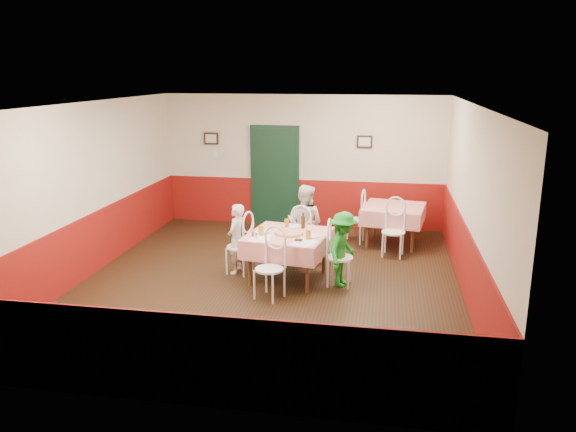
% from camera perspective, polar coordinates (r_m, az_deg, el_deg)
% --- Properties ---
extents(floor, '(7.00, 7.00, 0.00)m').
position_cam_1_polar(floor, '(9.05, -1.84, -6.68)').
color(floor, black).
rests_on(floor, ground).
extents(ceiling, '(7.00, 7.00, 0.00)m').
position_cam_1_polar(ceiling, '(8.45, -2.00, 11.32)').
color(ceiling, white).
rests_on(ceiling, back_wall).
extents(back_wall, '(6.00, 0.10, 2.80)m').
position_cam_1_polar(back_wall, '(12.03, 1.50, 5.58)').
color(back_wall, beige).
rests_on(back_wall, ground).
extents(front_wall, '(6.00, 0.10, 2.80)m').
position_cam_1_polar(front_wall, '(5.40, -9.56, -6.00)').
color(front_wall, beige).
rests_on(front_wall, ground).
extents(left_wall, '(0.10, 7.00, 2.80)m').
position_cam_1_polar(left_wall, '(9.70, -19.56, 2.56)').
color(left_wall, beige).
rests_on(left_wall, ground).
extents(right_wall, '(0.10, 7.00, 2.80)m').
position_cam_1_polar(right_wall, '(8.56, 18.16, 1.16)').
color(right_wall, beige).
rests_on(right_wall, ground).
extents(wainscot_back, '(6.00, 0.03, 1.00)m').
position_cam_1_polar(wainscot_back, '(12.19, 1.46, 1.39)').
color(wainscot_back, maroon).
rests_on(wainscot_back, ground).
extents(wainscot_front, '(6.00, 0.03, 1.00)m').
position_cam_1_polar(wainscot_front, '(5.78, -9.12, -14.33)').
color(wainscot_front, maroon).
rests_on(wainscot_front, ground).
extents(wainscot_left, '(0.03, 7.00, 1.00)m').
position_cam_1_polar(wainscot_left, '(9.90, -19.05, -2.54)').
color(wainscot_left, maroon).
rests_on(wainscot_left, ground).
extents(wainscot_right, '(0.03, 7.00, 1.00)m').
position_cam_1_polar(wainscot_right, '(8.80, 17.60, -4.55)').
color(wainscot_right, maroon).
rests_on(wainscot_right, ground).
extents(door, '(0.96, 0.06, 2.10)m').
position_cam_1_polar(door, '(12.14, -1.36, 3.99)').
color(door, black).
rests_on(door, ground).
extents(picture_left, '(0.32, 0.03, 0.26)m').
position_cam_1_polar(picture_left, '(12.37, -7.81, 7.80)').
color(picture_left, black).
rests_on(picture_left, back_wall).
extents(picture_right, '(0.32, 0.03, 0.26)m').
position_cam_1_polar(picture_right, '(11.80, 7.79, 7.48)').
color(picture_right, black).
rests_on(picture_right, back_wall).
extents(thermostat, '(0.10, 0.03, 0.10)m').
position_cam_1_polar(thermostat, '(12.38, -7.31, 6.19)').
color(thermostat, white).
rests_on(thermostat, back_wall).
extents(main_table, '(1.39, 1.39, 0.77)m').
position_cam_1_polar(main_table, '(9.05, -0.00, -4.14)').
color(main_table, red).
rests_on(main_table, ground).
extents(second_table, '(1.27, 1.27, 0.77)m').
position_cam_1_polar(second_table, '(11.04, 10.61, -0.94)').
color(second_table, red).
rests_on(second_table, ground).
extents(chair_left, '(0.51, 0.51, 0.90)m').
position_cam_1_polar(chair_left, '(9.32, -4.96, -3.15)').
color(chair_left, white).
rests_on(chair_left, ground).
extents(chair_right, '(0.43, 0.43, 0.90)m').
position_cam_1_polar(chair_right, '(8.80, 5.26, -4.23)').
color(chair_right, white).
rests_on(chair_right, ground).
extents(chair_far, '(0.47, 0.47, 0.90)m').
position_cam_1_polar(chair_far, '(9.80, 1.61, -2.21)').
color(chair_far, white).
rests_on(chair_far, ground).
extents(chair_near, '(0.54, 0.54, 0.90)m').
position_cam_1_polar(chair_near, '(8.27, -1.91, -5.43)').
color(chair_near, white).
rests_on(chair_near, ground).
extents(chair_second_a, '(0.48, 0.48, 0.90)m').
position_cam_1_polar(chair_second_a, '(11.03, 6.73, -0.39)').
color(chair_second_a, white).
rests_on(chair_second_a, ground).
extents(chair_second_b, '(0.48, 0.48, 0.90)m').
position_cam_1_polar(chair_second_b, '(10.29, 10.65, -1.64)').
color(chair_second_b, white).
rests_on(chair_second_b, ground).
extents(pizza, '(0.49, 0.49, 0.03)m').
position_cam_1_polar(pizza, '(8.90, 0.10, -1.76)').
color(pizza, '#B74723').
rests_on(pizza, main_table).
extents(plate_left, '(0.29, 0.29, 0.01)m').
position_cam_1_polar(plate_left, '(9.05, -2.52, -1.54)').
color(plate_left, white).
rests_on(plate_left, main_table).
extents(plate_right, '(0.29, 0.29, 0.01)m').
position_cam_1_polar(plate_right, '(8.79, 2.58, -2.03)').
color(plate_right, white).
rests_on(plate_right, main_table).
extents(plate_far, '(0.29, 0.29, 0.01)m').
position_cam_1_polar(plate_far, '(9.32, 0.78, -1.06)').
color(plate_far, white).
rests_on(plate_far, main_table).
extents(glass_a, '(0.09, 0.09, 0.15)m').
position_cam_1_polar(glass_a, '(8.84, -2.77, -1.50)').
color(glass_a, '#BF7219').
rests_on(glass_a, main_table).
extents(glass_b, '(0.09, 0.09, 0.14)m').
position_cam_1_polar(glass_b, '(8.62, 2.07, -1.93)').
color(glass_b, '#BF7219').
rests_on(glass_b, main_table).
extents(glass_c, '(0.08, 0.08, 0.13)m').
position_cam_1_polar(glass_c, '(9.30, -0.13, -0.71)').
color(glass_c, '#BF7219').
rests_on(glass_c, main_table).
extents(beer_bottle, '(0.07, 0.07, 0.24)m').
position_cam_1_polar(beer_bottle, '(9.21, 1.54, -0.53)').
color(beer_bottle, '#381C0A').
rests_on(beer_bottle, main_table).
extents(shaker_a, '(0.04, 0.04, 0.09)m').
position_cam_1_polar(shaker_a, '(8.71, -3.39, -1.95)').
color(shaker_a, silver).
rests_on(shaker_a, main_table).
extents(shaker_b, '(0.04, 0.04, 0.09)m').
position_cam_1_polar(shaker_b, '(8.62, -3.22, -2.12)').
color(shaker_b, silver).
rests_on(shaker_b, main_table).
extents(shaker_c, '(0.04, 0.04, 0.09)m').
position_cam_1_polar(shaker_c, '(8.76, -3.61, -1.85)').
color(shaker_c, '#B23319').
rests_on(shaker_c, main_table).
extents(menu_left, '(0.31, 0.40, 0.00)m').
position_cam_1_polar(menu_left, '(8.70, -2.83, -2.26)').
color(menu_left, white).
rests_on(menu_left, main_table).
extents(menu_right, '(0.42, 0.48, 0.00)m').
position_cam_1_polar(menu_right, '(8.46, 1.56, -2.75)').
color(menu_right, white).
rests_on(menu_right, main_table).
extents(wallet, '(0.12, 0.11, 0.02)m').
position_cam_1_polar(wallet, '(8.56, 1.08, -2.46)').
color(wallet, black).
rests_on(wallet, main_table).
extents(diner_left, '(0.35, 0.47, 1.17)m').
position_cam_1_polar(diner_left, '(9.30, -5.26, -2.32)').
color(diner_left, gray).
rests_on(diner_left, ground).
extents(diner_far, '(0.80, 0.71, 1.38)m').
position_cam_1_polar(diner_far, '(9.78, 1.71, -0.78)').
color(diner_far, gray).
rests_on(diner_far, ground).
extents(diner_right, '(0.63, 0.86, 1.19)m').
position_cam_1_polar(diner_right, '(8.75, 5.60, -3.38)').
color(diner_right, gray).
rests_on(diner_right, ground).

